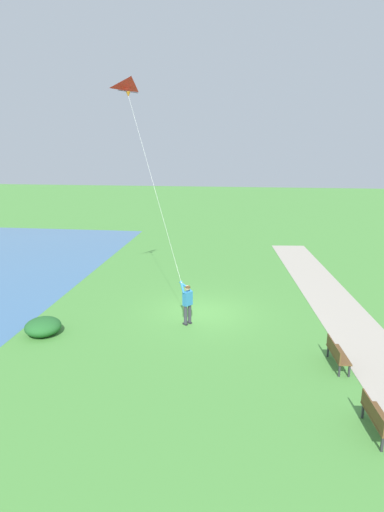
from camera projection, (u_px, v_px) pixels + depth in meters
name	position (u px, v px, depth m)	size (l,w,h in m)	color
ground_plane	(202.00, 313.00, 19.11)	(120.00, 120.00, 0.00)	#4C8E3D
walkway_path	(364.00, 341.00, 16.38)	(2.40, 32.00, 0.02)	#ADA393
person_kite_flyer	(187.00, 301.00, 17.68)	(0.61, 0.57, 1.83)	#232328
flying_kite	(132.00, 89.00, 17.93)	(2.91, 2.67, 8.39)	red
park_bench_near_walkway	(337.00, 353.00, 14.38)	(0.58, 1.53, 0.88)	brown
park_bench_far_walkway	(377.00, 417.00, 10.99)	(0.58, 1.53, 0.88)	brown
lakeside_shrub	(43.00, 327.00, 16.86)	(1.42, 1.44, 0.69)	#236028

